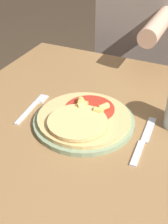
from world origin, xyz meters
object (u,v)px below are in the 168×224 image
(plate, at_px, (84,121))
(knife, at_px, (144,141))
(dining_table, at_px, (96,153))
(fork, at_px, (33,107))
(person_diner, at_px, (141,43))
(pizza, at_px, (83,118))

(plate, bearing_deg, knife, -2.35)
(dining_table, xyz_separation_m, plate, (-0.03, -0.01, 0.12))
(dining_table, height_order, knife, knife)
(dining_table, relative_size, fork, 5.38)
(dining_table, height_order, fork, fork)
(knife, bearing_deg, person_diner, 106.24)
(fork, distance_m, person_diner, 0.75)
(plate, xyz_separation_m, pizza, (0.00, -0.01, 0.02))
(person_diner, bearing_deg, knife, -73.76)
(plate, height_order, person_diner, person_diner)
(knife, relative_size, person_diner, 0.19)
(plate, relative_size, fork, 1.67)
(plate, xyz_separation_m, fork, (-0.18, 0.01, -0.00))
(fork, distance_m, knife, 0.36)
(plate, bearing_deg, fork, 176.80)
(dining_table, distance_m, pizza, 0.14)
(dining_table, relative_size, knife, 4.30)
(fork, bearing_deg, pizza, -5.01)
(plate, bearing_deg, person_diner, 92.88)
(pizza, bearing_deg, dining_table, 27.68)
(fork, relative_size, knife, 0.80)
(dining_table, height_order, person_diner, person_diner)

